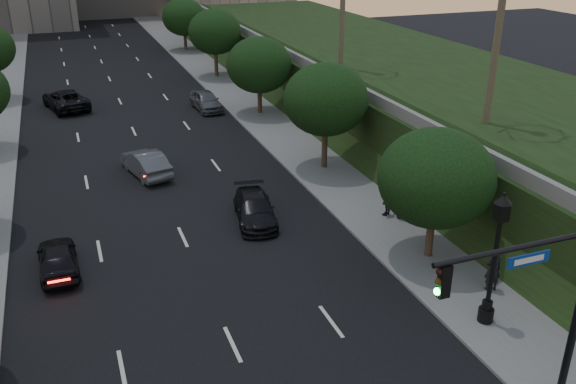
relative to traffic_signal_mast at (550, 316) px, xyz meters
name	(u,v)px	position (x,y,z in m)	size (l,w,h in m)	color
road_surface	(138,140)	(-7.96, 31.63, -3.66)	(16.00, 140.00, 0.02)	black
sidewalk_right	(271,124)	(2.29, 31.63, -3.60)	(4.50, 140.00, 0.15)	slate
embankment	(419,92)	(14.04, 29.63, -1.67)	(18.00, 90.00, 4.00)	black
parapet_wall	(321,71)	(5.54, 29.63, 0.68)	(0.35, 90.00, 0.70)	slate
tree_right_a	(436,178)	(2.34, 9.63, 0.35)	(5.20, 5.20, 6.24)	#38281C
tree_right_b	(326,100)	(2.34, 21.63, 0.84)	(5.20, 5.20, 6.74)	#38281C
tree_right_c	(259,65)	(2.34, 34.63, 0.35)	(5.20, 5.20, 6.24)	#38281C
tree_right_d	(215,32)	(2.34, 48.63, 0.84)	(5.20, 5.20, 6.74)	#38281C
tree_right_e	(184,17)	(2.34, 63.63, 0.35)	(5.20, 5.20, 6.24)	#38281C
traffic_signal_mast	(550,316)	(0.00, 0.00, 0.00)	(5.68, 0.56, 7.00)	black
street_lamp	(493,265)	(1.58, 4.41, -1.04)	(0.64, 0.64, 5.62)	black
sedan_near_left	(58,258)	(-13.78, 14.35, -2.97)	(1.67, 4.14, 1.41)	black
sedan_mid_left	(146,163)	(-8.36, 24.61, -2.89)	(1.66, 4.77, 1.57)	#4F5155
sedan_far_left	(65,99)	(-12.40, 41.82, -2.85)	(2.74, 5.93, 1.65)	black
sedan_near_right	(255,209)	(-4.03, 16.13, -2.99)	(1.92, 4.72, 1.37)	black
sedan_far_right	(206,101)	(-1.46, 37.42, -2.88)	(1.88, 4.67, 1.59)	#56585C
pedestrian_a	(493,270)	(3.17, 6.18, -2.56)	(0.70, 0.46, 1.92)	black
pedestrian_b	(402,202)	(3.17, 13.48, -2.61)	(0.88, 0.69, 1.82)	black
pedestrian_c	(388,201)	(2.63, 14.04, -2.71)	(0.96, 0.40, 1.63)	black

